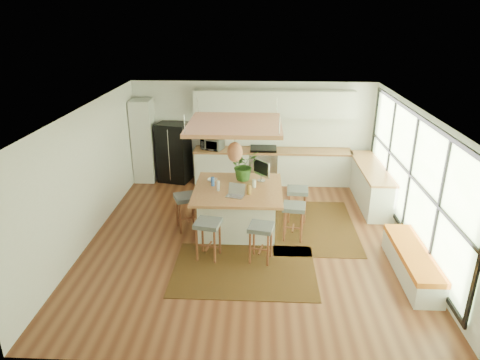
# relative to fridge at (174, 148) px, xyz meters

# --- Properties ---
(floor) EXTENTS (7.00, 7.00, 0.00)m
(floor) POSITION_rel_fridge_xyz_m (2.14, -3.19, -0.93)
(floor) COLOR #562818
(floor) RESTS_ON ground
(ceiling) EXTENTS (7.00, 7.00, 0.00)m
(ceiling) POSITION_rel_fridge_xyz_m (2.14, -3.19, 1.78)
(ceiling) COLOR white
(ceiling) RESTS_ON ground
(wall_back) EXTENTS (6.50, 0.00, 6.50)m
(wall_back) POSITION_rel_fridge_xyz_m (2.14, 0.31, 0.42)
(wall_back) COLOR silver
(wall_back) RESTS_ON ground
(wall_front) EXTENTS (6.50, 0.00, 6.50)m
(wall_front) POSITION_rel_fridge_xyz_m (2.14, -6.69, 0.42)
(wall_front) COLOR silver
(wall_front) RESTS_ON ground
(wall_left) EXTENTS (0.00, 7.00, 7.00)m
(wall_left) POSITION_rel_fridge_xyz_m (-1.11, -3.19, 0.42)
(wall_left) COLOR silver
(wall_left) RESTS_ON ground
(wall_right) EXTENTS (0.00, 7.00, 7.00)m
(wall_right) POSITION_rel_fridge_xyz_m (5.39, -3.19, 0.42)
(wall_right) COLOR silver
(wall_right) RESTS_ON ground
(window_wall) EXTENTS (0.10, 6.20, 2.60)m
(window_wall) POSITION_rel_fridge_xyz_m (5.36, -3.19, 0.47)
(window_wall) COLOR black
(window_wall) RESTS_ON wall_right
(pantry) EXTENTS (0.55, 0.60, 2.25)m
(pantry) POSITION_rel_fridge_xyz_m (-0.81, -0.01, 0.20)
(pantry) COLOR silver
(pantry) RESTS_ON floor
(back_counter_base) EXTENTS (4.20, 0.60, 0.88)m
(back_counter_base) POSITION_rel_fridge_xyz_m (2.69, -0.01, -0.49)
(back_counter_base) COLOR silver
(back_counter_base) RESTS_ON floor
(back_counter_top) EXTENTS (4.24, 0.64, 0.05)m
(back_counter_top) POSITION_rel_fridge_xyz_m (2.69, -0.01, -0.03)
(back_counter_top) COLOR #985A36
(back_counter_top) RESTS_ON back_counter_base
(backsplash) EXTENTS (4.20, 0.02, 0.80)m
(backsplash) POSITION_rel_fridge_xyz_m (2.69, 0.29, 0.43)
(backsplash) COLOR white
(backsplash) RESTS_ON wall_back
(upper_cabinets) EXTENTS (4.20, 0.34, 0.70)m
(upper_cabinets) POSITION_rel_fridge_xyz_m (2.69, 0.13, 1.22)
(upper_cabinets) COLOR silver
(upper_cabinets) RESTS_ON wall_back
(range) EXTENTS (0.76, 0.62, 1.00)m
(range) POSITION_rel_fridge_xyz_m (2.44, -0.01, -0.43)
(range) COLOR #A5A5AA
(range) RESTS_ON floor
(right_counter_base) EXTENTS (0.60, 2.50, 0.88)m
(right_counter_base) POSITION_rel_fridge_xyz_m (5.07, -1.19, -0.49)
(right_counter_base) COLOR silver
(right_counter_base) RESTS_ON floor
(right_counter_top) EXTENTS (0.64, 2.54, 0.05)m
(right_counter_top) POSITION_rel_fridge_xyz_m (5.07, -1.19, -0.03)
(right_counter_top) COLOR #985A36
(right_counter_top) RESTS_ON right_counter_base
(window_bench) EXTENTS (0.52, 2.00, 0.50)m
(window_bench) POSITION_rel_fridge_xyz_m (5.09, -4.39, -0.68)
(window_bench) COLOR silver
(window_bench) RESTS_ON floor
(ceiling_panel) EXTENTS (1.86, 1.86, 0.80)m
(ceiling_panel) POSITION_rel_fridge_xyz_m (1.84, -2.79, 1.12)
(ceiling_panel) COLOR #985A36
(ceiling_panel) RESTS_ON ceiling
(rug_near) EXTENTS (2.60, 1.80, 0.01)m
(rug_near) POSITION_rel_fridge_xyz_m (2.10, -4.40, -0.92)
(rug_near) COLOR black
(rug_near) RESTS_ON floor
(rug_right) EXTENTS (1.80, 2.60, 0.01)m
(rug_right) POSITION_rel_fridge_xyz_m (3.55, -2.60, -0.92)
(rug_right) COLOR black
(rug_right) RESTS_ON floor
(fridge) EXTENTS (0.93, 0.80, 1.63)m
(fridge) POSITION_rel_fridge_xyz_m (0.00, 0.00, 0.00)
(fridge) COLOR black
(fridge) RESTS_ON floor
(island) EXTENTS (1.85, 1.85, 0.93)m
(island) POSITION_rel_fridge_xyz_m (1.90, -2.73, -0.46)
(island) COLOR #985A36
(island) RESTS_ON floor
(stool_near_left) EXTENTS (0.54, 0.54, 0.77)m
(stool_near_left) POSITION_rel_fridge_xyz_m (1.40, -3.98, -0.57)
(stool_near_left) COLOR #4A4E52
(stool_near_left) RESTS_ON floor
(stool_near_right) EXTENTS (0.52, 0.52, 0.75)m
(stool_near_right) POSITION_rel_fridge_xyz_m (2.40, -4.04, -0.57)
(stool_near_right) COLOR #4A4E52
(stool_near_right) RESTS_ON floor
(stool_right_front) EXTENTS (0.51, 0.51, 0.76)m
(stool_right_front) POSITION_rel_fridge_xyz_m (3.06, -3.15, -0.57)
(stool_right_front) COLOR #4A4E52
(stool_right_front) RESTS_ON floor
(stool_right_back) EXTENTS (0.48, 0.48, 0.77)m
(stool_right_back) POSITION_rel_fridge_xyz_m (3.20, -2.31, -0.57)
(stool_right_back) COLOR #4A4E52
(stool_right_back) RESTS_ON floor
(stool_left_side) EXTENTS (0.60, 0.60, 0.79)m
(stool_left_side) POSITION_rel_fridge_xyz_m (0.80, -2.84, -0.57)
(stool_left_side) COLOR #4A4E52
(stool_left_side) RESTS_ON floor
(laptop) EXTENTS (0.43, 0.45, 0.26)m
(laptop) POSITION_rel_fridge_xyz_m (1.86, -3.17, 0.12)
(laptop) COLOR #A5A5AA
(laptop) RESTS_ON island
(monitor) EXTENTS (0.48, 0.52, 0.48)m
(monitor) POSITION_rel_fridge_xyz_m (2.39, -2.29, 0.26)
(monitor) COLOR #A5A5AA
(monitor) RESTS_ON island
(microwave) EXTENTS (0.63, 0.48, 0.38)m
(microwave) POSITION_rel_fridge_xyz_m (1.06, -0.00, 0.19)
(microwave) COLOR #A5A5AA
(microwave) RESTS_ON back_counter_top
(island_plant) EXTENTS (0.87, 0.89, 0.52)m
(island_plant) POSITION_rel_fridge_xyz_m (2.00, -2.21, 0.26)
(island_plant) COLOR #1E4C19
(island_plant) RESTS_ON island
(island_bowl) EXTENTS (0.25, 0.25, 0.05)m
(island_bowl) POSITION_rel_fridge_xyz_m (1.31, -2.36, 0.03)
(island_bowl) COLOR silver
(island_bowl) RESTS_ON island
(island_bottle_0) EXTENTS (0.07, 0.07, 0.19)m
(island_bottle_0) POSITION_rel_fridge_xyz_m (1.35, -2.63, 0.10)
(island_bottle_0) COLOR blue
(island_bottle_0) RESTS_ON island
(island_bottle_1) EXTENTS (0.07, 0.07, 0.19)m
(island_bottle_1) POSITION_rel_fridge_xyz_m (1.50, -2.88, 0.10)
(island_bottle_1) COLOR silver
(island_bottle_1) RESTS_ON island
(island_bottle_2) EXTENTS (0.07, 0.07, 0.19)m
(island_bottle_2) POSITION_rel_fridge_xyz_m (2.15, -3.03, 0.10)
(island_bottle_2) COLOR olive
(island_bottle_2) RESTS_ON island
(island_bottle_3) EXTENTS (0.07, 0.07, 0.19)m
(island_bottle_3) POSITION_rel_fridge_xyz_m (2.25, -2.68, 0.10)
(island_bottle_3) COLOR silver
(island_bottle_3) RESTS_ON island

